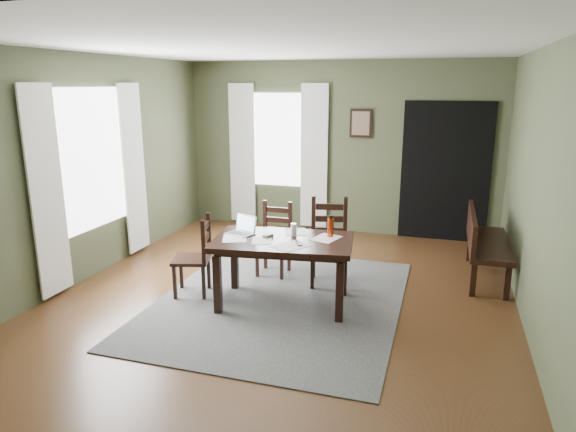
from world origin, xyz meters
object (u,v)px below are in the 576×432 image
(bench, at_px, (483,239))
(chair_end, at_px, (196,257))
(chair_back_left, at_px, (275,240))
(chair_back_right, at_px, (329,243))
(water_bottle, at_px, (330,227))
(dining_table, at_px, (283,247))
(laptop, at_px, (243,229))

(bench, bearing_deg, chair_end, 115.90)
(bench, bearing_deg, chair_back_left, 103.62)
(bench, bearing_deg, chair_back_right, 111.85)
(chair_end, height_order, water_bottle, water_bottle)
(dining_table, xyz_separation_m, chair_back_left, (-0.39, 0.88, -0.21))
(dining_table, height_order, chair_end, chair_end)
(chair_back_left, height_order, bench, chair_back_left)
(dining_table, height_order, bench, bench)
(chair_back_left, bearing_deg, chair_back_right, -9.10)
(chair_back_left, distance_m, chair_back_right, 0.73)
(bench, bearing_deg, dining_table, 125.28)
(dining_table, distance_m, chair_end, 1.04)
(chair_back_right, xyz_separation_m, water_bottle, (0.13, -0.53, 0.34))
(chair_end, relative_size, water_bottle, 3.87)
(chair_end, bearing_deg, chair_back_left, 129.45)
(chair_back_left, relative_size, bench, 0.61)
(chair_back_right, height_order, water_bottle, chair_back_right)
(chair_back_left, xyz_separation_m, laptop, (-0.10, -0.80, 0.35))
(chair_end, relative_size, chair_back_right, 0.89)
(bench, relative_size, water_bottle, 6.26)
(chair_end, relative_size, laptop, 2.63)
(dining_table, bearing_deg, bench, 27.38)
(dining_table, height_order, laptop, laptop)
(chair_back_right, height_order, bench, chair_back_right)
(dining_table, xyz_separation_m, chair_end, (-1.02, -0.03, -0.20))
(dining_table, distance_m, water_bottle, 0.55)
(laptop, height_order, water_bottle, water_bottle)
(chair_end, xyz_separation_m, water_bottle, (1.48, 0.28, 0.40))
(chair_back_right, bearing_deg, chair_end, -161.03)
(chair_end, relative_size, chair_back_left, 1.01)
(chair_back_left, xyz_separation_m, water_bottle, (0.85, -0.63, 0.40))
(water_bottle, bearing_deg, chair_back_left, 143.38)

